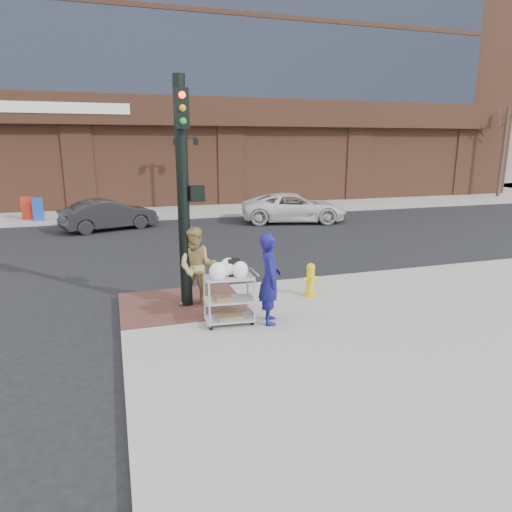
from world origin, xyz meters
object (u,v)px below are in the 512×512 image
object	(u,v)px
minivan_white	(294,208)
fire_hydrant	(310,279)
lamp_post	(187,165)
traffic_signal_pole	(184,188)
woman_blue	(270,279)
pedestrian_tan	(197,267)
sedan_dark	(109,215)
utility_cart	(229,295)

from	to	relation	value
minivan_white	fire_hydrant	size ratio (longest dim) A/B	6.14
lamp_post	traffic_signal_pole	bearing A→B (deg)	-99.24
lamp_post	woman_blue	size ratio (longest dim) A/B	2.12
woman_blue	pedestrian_tan	size ratio (longest dim) A/B	1.03
sedan_dark	utility_cart	size ratio (longest dim) A/B	3.02
sedan_dark	fire_hydrant	size ratio (longest dim) A/B	4.98
lamp_post	woman_blue	xyz separation A→B (m)	(-1.03, -16.75, -1.52)
fire_hydrant	traffic_signal_pole	bearing A→B (deg)	175.31
lamp_post	utility_cart	bearing A→B (deg)	-96.36
lamp_post	sedan_dark	size ratio (longest dim) A/B	0.97
pedestrian_tan	utility_cart	world-z (taller)	pedestrian_tan
traffic_signal_pole	sedan_dark	bearing A→B (deg)	98.51
minivan_white	sedan_dark	bearing A→B (deg)	100.10
pedestrian_tan	lamp_post	bearing A→B (deg)	96.86
woman_blue	pedestrian_tan	bearing A→B (deg)	54.70
sedan_dark	minivan_white	xyz separation A→B (m)	(8.65, -0.54, 0.03)
pedestrian_tan	sedan_dark	xyz separation A→B (m)	(-1.91, 11.39, -0.38)
woman_blue	sedan_dark	distance (m)	13.20
lamp_post	minivan_white	distance (m)	6.61
traffic_signal_pole	pedestrian_tan	distance (m)	1.78
fire_hydrant	lamp_post	bearing A→B (deg)	91.69
minivan_white	fire_hydrant	bearing A→B (deg)	173.55
utility_cart	pedestrian_tan	bearing A→B (deg)	107.84
utility_cart	lamp_post	bearing A→B (deg)	83.64
pedestrian_tan	traffic_signal_pole	bearing A→B (deg)	171.68
woman_blue	fire_hydrant	size ratio (longest dim) A/B	2.28
lamp_post	sedan_dark	distance (m)	6.05
lamp_post	pedestrian_tan	world-z (taller)	lamp_post
lamp_post	minivan_white	bearing A→B (deg)	-44.91
utility_cart	sedan_dark	bearing A→B (deg)	100.37
minivan_white	fire_hydrant	world-z (taller)	minivan_white
woman_blue	fire_hydrant	world-z (taller)	woman_blue
woman_blue	sedan_dark	world-z (taller)	woman_blue
fire_hydrant	sedan_dark	bearing A→B (deg)	111.85
lamp_post	pedestrian_tan	distance (m)	15.57
traffic_signal_pole	sedan_dark	xyz separation A→B (m)	(-1.69, 11.30, -2.15)
sedan_dark	minivan_white	size ratio (longest dim) A/B	0.81
lamp_post	woman_blue	bearing A→B (deg)	-93.52
pedestrian_tan	sedan_dark	distance (m)	11.55
woman_blue	sedan_dark	size ratio (longest dim) A/B	0.46
woman_blue	sedan_dark	xyz separation A→B (m)	(-3.14, 12.82, -0.41)
minivan_white	utility_cart	distance (m)	13.68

